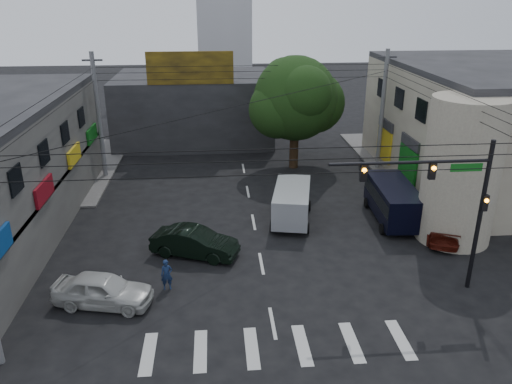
{
  "coord_description": "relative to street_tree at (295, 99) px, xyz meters",
  "views": [
    {
      "loc": [
        -2.18,
        -20.32,
        12.93
      ],
      "look_at": [
        -0.11,
        4.0,
        3.17
      ],
      "focal_mm": 35.0,
      "sensor_mm": 36.0,
      "label": 1
    }
  ],
  "objects": [
    {
      "name": "utility_pole_far_right",
      "position": [
        6.5,
        -1.0,
        -0.87
      ],
      "size": [
        0.32,
        0.32,
        9.2
      ],
      "primitive_type": "cylinder",
      "color": "#59595B",
      "rests_on": "ground"
    },
    {
      "name": "ground",
      "position": [
        -4.0,
        -17.0,
        -5.47
      ],
      "size": [
        160.0,
        160.0,
        0.0
      ],
      "primitive_type": "plane",
      "color": "black",
      "rests_on": "ground"
    },
    {
      "name": "corner_column",
      "position": [
        7.0,
        -13.0,
        -1.47
      ],
      "size": [
        4.0,
        4.0,
        8.0
      ],
      "primitive_type": "cylinder",
      "color": "gray",
      "rests_on": "ground"
    },
    {
      "name": "white_compact",
      "position": [
        -11.32,
        -18.0,
        -4.73
      ],
      "size": [
        3.61,
        5.13,
        1.49
      ],
      "primitive_type": "imported",
      "rotation": [
        0.0,
        0.0,
        1.35
      ],
      "color": "#BABAB6",
      "rests_on": "ground"
    },
    {
      "name": "maroon_sedan",
      "position": [
        6.5,
        -13.01,
        -4.84
      ],
      "size": [
        4.97,
        5.68,
        1.27
      ],
      "primitive_type": "imported",
      "rotation": [
        0.0,
        0.0,
        2.74
      ],
      "color": "#4B120A",
      "rests_on": "ground"
    },
    {
      "name": "billboard",
      "position": [
        -8.0,
        4.1,
        1.83
      ],
      "size": [
        7.0,
        0.3,
        2.6
      ],
      "primitive_type": "cube",
      "color": "olive",
      "rests_on": "building_far"
    },
    {
      "name": "sidewalk_far_right",
      "position": [
        14.0,
        1.0,
        -5.4
      ],
      "size": [
        16.0,
        16.0,
        0.15
      ],
      "primitive_type": "cube",
      "color": "#514F4C",
      "rests_on": "ground"
    },
    {
      "name": "traffic_gantry",
      "position": [
        3.82,
        -18.0,
        -0.64
      ],
      "size": [
        7.1,
        0.35,
        7.2
      ],
      "color": "black",
      "rests_on": "ground"
    },
    {
      "name": "navy_van",
      "position": [
        4.44,
        -10.36,
        -4.34
      ],
      "size": [
        5.93,
        2.81,
        2.27
      ],
      "primitive_type": null,
      "rotation": [
        0.0,
        0.0,
        1.51
      ],
      "color": "black",
      "rests_on": "ground"
    },
    {
      "name": "building_far",
      "position": [
        -8.0,
        9.0,
        -2.47
      ],
      "size": [
        14.0,
        10.0,
        6.0
      ],
      "primitive_type": "cube",
      "color": "#232326",
      "rests_on": "ground"
    },
    {
      "name": "street_tree",
      "position": [
        0.0,
        0.0,
        0.0
      ],
      "size": [
        6.4,
        6.4,
        8.7
      ],
      "color": "black",
      "rests_on": "ground"
    },
    {
      "name": "utility_pole_far_left",
      "position": [
        -14.5,
        -1.0,
        -0.87
      ],
      "size": [
        0.32,
        0.32,
        9.2
      ],
      "primitive_type": "cylinder",
      "color": "#59595B",
      "rests_on": "ground"
    },
    {
      "name": "silver_minivan",
      "position": [
        -1.68,
        -9.91,
        -4.42
      ],
      "size": [
        5.72,
        4.04,
        2.1
      ],
      "primitive_type": null,
      "rotation": [
        0.0,
        0.0,
        1.36
      ],
      "color": "#ADB0B5",
      "rests_on": "ground"
    },
    {
      "name": "traffic_officer",
      "position": [
        -8.61,
        -16.96,
        -4.72
      ],
      "size": [
        0.65,
        0.51,
        1.51
      ],
      "primitive_type": "imported",
      "rotation": [
        0.0,
        0.0,
        0.14
      ],
      "color": "#132244",
      "rests_on": "ground"
    },
    {
      "name": "building_right",
      "position": [
        14.0,
        -4.0,
        -1.47
      ],
      "size": [
        14.0,
        18.0,
        8.0
      ],
      "primitive_type": "cube",
      "color": "gray",
      "rests_on": "ground"
    },
    {
      "name": "dark_sedan",
      "position": [
        -7.41,
        -13.82,
        -4.72
      ],
      "size": [
        4.61,
        5.63,
        1.51
      ],
      "primitive_type": "imported",
      "rotation": [
        0.0,
        0.0,
        1.21
      ],
      "color": "black",
      "rests_on": "ground"
    },
    {
      "name": "sidewalk_far_left",
      "position": [
        -22.0,
        1.0,
        -5.4
      ],
      "size": [
        16.0,
        16.0,
        0.15
      ],
      "primitive_type": "cube",
      "color": "#514F4C",
      "rests_on": "ground"
    }
  ]
}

